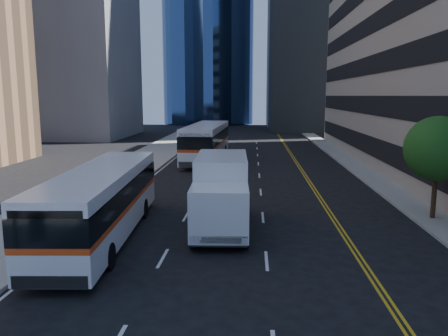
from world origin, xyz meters
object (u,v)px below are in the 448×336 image
Objects in this scene: street_tree at (438,149)px; box_truck at (221,191)px; bus_rear at (207,141)px; bus_front at (102,201)px.

street_tree is 10.85m from box_truck.
street_tree is at bearing -53.46° from bus_rear.
box_truck is (5.08, 1.81, 0.09)m from bus_front.
box_truck is (2.94, -21.65, -0.13)m from bus_rear.
bus_rear is (-13.46, 19.74, -1.74)m from street_tree.
bus_rear is at bearing 95.43° from box_truck.
bus_front is at bearing -92.96° from bus_rear.
street_tree is 0.42× the size of bus_front.
street_tree is at bearing 7.97° from box_truck.
bus_rear is at bearing 124.29° from street_tree.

